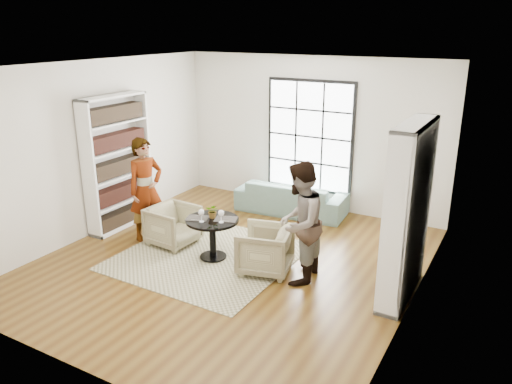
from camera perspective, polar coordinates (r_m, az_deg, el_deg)
The scene contains 16 objects.
ground at distance 7.94m, azimuth -2.85°, elevation -7.94°, with size 6.00×6.00×0.00m, color brown.
room_shell at distance 7.91m, azimuth -0.91°, elevation 1.78°, with size 6.00×6.01×6.00m.
rug at distance 8.13m, azimuth -5.49°, elevation -7.31°, with size 2.61×2.61×0.01m, color tan.
pedestal_table at distance 7.88m, azimuth -5.00°, elevation -4.32°, with size 0.83×0.83×0.67m.
sofa at distance 9.86m, azimuth 4.07°, elevation -0.58°, with size 2.15×0.84×0.63m, color gray.
armchair_left at distance 8.51m, azimuth -9.43°, elevation -3.80°, with size 0.72×0.75×0.68m, color tan.
armchair_right at distance 7.50m, azimuth 1.02°, elevation -6.61°, with size 0.75×0.77×0.70m, color #B7B383.
person_left at distance 8.66m, azimuth -12.47°, elevation 0.30°, with size 0.65×0.43×1.78m, color gray.
person_right at distance 7.06m, azimuth 4.98°, elevation -3.57°, with size 0.86×0.67×1.77m, color gray.
placemat_left at distance 7.86m, azimuth -6.72°, elevation -2.98°, with size 0.34×0.26×0.01m, color black.
placemat_right at distance 7.78m, azimuth -3.46°, elevation -3.10°, with size 0.34×0.26×0.01m, color black.
cutlery_left at distance 7.86m, azimuth -6.72°, elevation -2.93°, with size 0.14×0.22×0.01m, color silver, non-canonical shape.
cutlery_right at distance 7.78m, azimuth -3.46°, elevation -3.06°, with size 0.14×0.22×0.01m, color silver, non-canonical shape.
wine_glass_left at distance 7.66m, azimuth -6.27°, elevation -2.38°, with size 0.09×0.09×0.21m.
wine_glass_right at distance 7.61m, azimuth -4.02°, elevation -2.47°, with size 0.09×0.09×0.21m.
flower_centerpiece at distance 7.82m, azimuth -4.95°, elevation -2.18°, with size 0.21×0.18×0.23m, color gray.
Camera 1 is at (3.82, -6.00, 3.54)m, focal length 35.00 mm.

